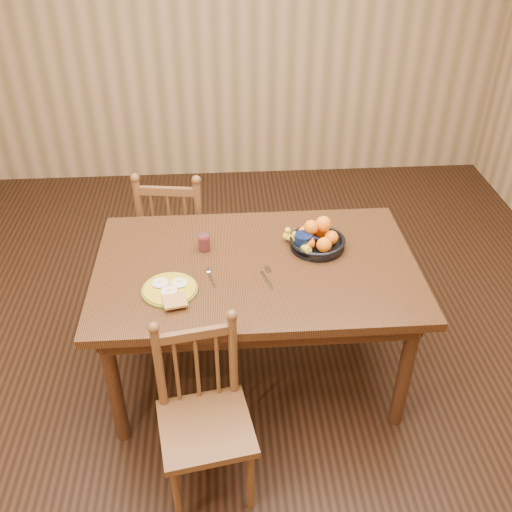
{
  "coord_description": "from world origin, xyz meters",
  "views": [
    {
      "loc": [
        -0.16,
        -2.29,
        2.41
      ],
      "look_at": [
        0.0,
        0.0,
        0.8
      ],
      "focal_mm": 40.0,
      "sensor_mm": 36.0,
      "label": 1
    }
  ],
  "objects": [
    {
      "name": "fork",
      "position": [
        0.05,
        -0.11,
        0.75
      ],
      "size": [
        0.06,
        0.18,
        0.0
      ],
      "rotation": [
        0.0,
        0.0,
        0.29
      ],
      "color": "silver",
      "rests_on": "dining_table"
    },
    {
      "name": "dining_table",
      "position": [
        0.0,
        0.0,
        0.67
      ],
      "size": [
        1.6,
        1.0,
        0.75
      ],
      "color": "black",
      "rests_on": "ground"
    },
    {
      "name": "juice_glass",
      "position": [
        -0.26,
        0.15,
        0.79
      ],
      "size": [
        0.06,
        0.06,
        0.09
      ],
      "color": "silver",
      "rests_on": "dining_table"
    },
    {
      "name": "breakfast_plate",
      "position": [
        -0.41,
        -0.19,
        0.76
      ],
      "size": [
        0.26,
        0.3,
        0.04
      ],
      "color": "#59601E",
      "rests_on": "dining_table"
    },
    {
      "name": "chair_far",
      "position": [
        -0.45,
        0.73,
        0.45
      ],
      "size": [
        0.48,
        0.46,
        0.94
      ],
      "rotation": [
        0.0,
        0.0,
        3.0
      ],
      "color": "#543419",
      "rests_on": "ground"
    },
    {
      "name": "spoon",
      "position": [
        -0.23,
        -0.07,
        0.75
      ],
      "size": [
        0.05,
        0.16,
        0.01
      ],
      "rotation": [
        0.0,
        0.0,
        0.24
      ],
      "color": "silver",
      "rests_on": "dining_table"
    },
    {
      "name": "chair_near",
      "position": [
        -0.27,
        -0.66,
        0.42
      ],
      "size": [
        0.45,
        0.43,
        0.86
      ],
      "rotation": [
        0.0,
        0.0,
        0.17
      ],
      "color": "#543419",
      "rests_on": "ground"
    },
    {
      "name": "fruit_bowl",
      "position": [
        0.32,
        0.13,
        0.8
      ],
      "size": [
        0.32,
        0.29,
        0.17
      ],
      "color": "black",
      "rests_on": "dining_table"
    },
    {
      "name": "room",
      "position": [
        0.0,
        0.0,
        1.35
      ],
      "size": [
        4.52,
        5.02,
        2.72
      ],
      "color": "black",
      "rests_on": "ground"
    },
    {
      "name": "coffee_mug",
      "position": [
        0.25,
        0.1,
        0.8
      ],
      "size": [
        0.13,
        0.09,
        0.1
      ],
      "color": "#091536",
      "rests_on": "dining_table"
    }
  ]
}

